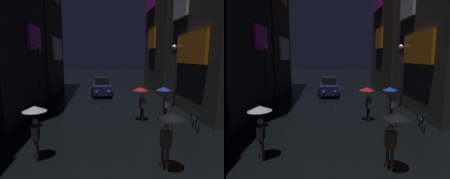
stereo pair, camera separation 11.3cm
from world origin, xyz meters
TOP-DOWN VIEW (x-y plane):
  - building_left_far at (-7.48, 21.96)m, footprint 4.25×7.92m
  - building_right_far at (7.49, 22.45)m, footprint 4.25×8.89m
  - pedestrian_far_right_black at (1.69, 5.41)m, footprint 0.90×0.90m
  - pedestrian_near_crossing_clear at (-3.14, 6.49)m, footprint 0.90×0.90m
  - pedestrian_midstreet_left_blue at (3.30, 11.05)m, footprint 0.90×0.90m
  - pedestrian_midstreet_centre_red at (1.84, 11.06)m, footprint 0.90×0.90m
  - bicycle_parked_at_storefront at (4.60, 9.50)m, footprint 0.45×1.79m
  - car_distant at (-0.54, 19.69)m, footprint 2.37×4.21m
  - streetlamp_left_far at (-5.00, 13.59)m, footprint 0.36×0.36m
  - streetlamp_right_far at (5.00, 14.32)m, footprint 0.36×0.36m

SIDE VIEW (x-z plane):
  - bicycle_parked_at_storefront at x=4.60m, z-range -0.09..0.87m
  - car_distant at x=-0.54m, z-range -0.03..1.89m
  - pedestrian_far_right_black at x=1.69m, z-range 0.61..2.73m
  - pedestrian_near_crossing_clear at x=-3.14m, z-range 0.61..2.73m
  - pedestrian_midstreet_left_blue at x=3.30m, z-range 0.61..2.73m
  - pedestrian_midstreet_centre_red at x=1.84m, z-range 0.61..2.73m
  - streetlamp_right_far at x=5.00m, z-range 0.66..5.57m
  - streetlamp_left_far at x=-5.00m, z-range 0.66..5.59m
  - building_right_far at x=7.49m, z-range 0.00..15.57m
  - building_left_far at x=-7.48m, z-range 0.00..19.39m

